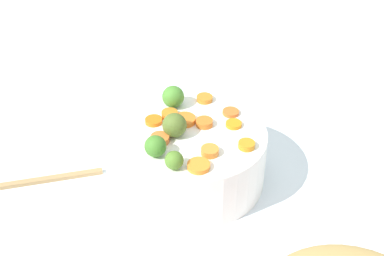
# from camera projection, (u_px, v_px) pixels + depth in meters

# --- Properties ---
(tabletop) EXTENTS (2.40, 2.40, 0.02)m
(tabletop) POSITION_uv_depth(u_px,v_px,m) (197.00, 190.00, 1.02)
(tabletop) COLOR white
(tabletop) RESTS_ON ground
(serving_bowl_carrots) EXTENTS (0.26, 0.26, 0.11)m
(serving_bowl_carrots) POSITION_uv_depth(u_px,v_px,m) (192.00, 156.00, 0.99)
(serving_bowl_carrots) COLOR white
(serving_bowl_carrots) RESTS_ON tabletop
(carrot_slice_0) EXTENTS (0.04, 0.04, 0.01)m
(carrot_slice_0) POSITION_uv_depth(u_px,v_px,m) (152.00, 121.00, 0.98)
(carrot_slice_0) COLOR orange
(carrot_slice_0) RESTS_ON serving_bowl_carrots
(carrot_slice_1) EXTENTS (0.04, 0.04, 0.01)m
(carrot_slice_1) POSITION_uv_depth(u_px,v_px,m) (208.00, 151.00, 0.91)
(carrot_slice_1) COLOR orange
(carrot_slice_1) RESTS_ON serving_bowl_carrots
(carrot_slice_2) EXTENTS (0.05, 0.05, 0.01)m
(carrot_slice_2) POSITION_uv_depth(u_px,v_px,m) (158.00, 139.00, 0.94)
(carrot_slice_2) COLOR orange
(carrot_slice_2) RESTS_ON serving_bowl_carrots
(carrot_slice_3) EXTENTS (0.03, 0.03, 0.01)m
(carrot_slice_3) POSITION_uv_depth(u_px,v_px,m) (229.00, 112.00, 1.01)
(carrot_slice_3) COLOR orange
(carrot_slice_3) RESTS_ON serving_bowl_carrots
(carrot_slice_4) EXTENTS (0.04, 0.04, 0.01)m
(carrot_slice_4) POSITION_uv_depth(u_px,v_px,m) (203.00, 123.00, 0.98)
(carrot_slice_4) COLOR orange
(carrot_slice_4) RESTS_ON serving_bowl_carrots
(carrot_slice_5) EXTENTS (0.04, 0.04, 0.01)m
(carrot_slice_5) POSITION_uv_depth(u_px,v_px,m) (232.00, 124.00, 0.98)
(carrot_slice_5) COLOR orange
(carrot_slice_5) RESTS_ON serving_bowl_carrots
(carrot_slice_6) EXTENTS (0.05, 0.05, 0.01)m
(carrot_slice_6) POSITION_uv_depth(u_px,v_px,m) (183.00, 120.00, 0.98)
(carrot_slice_6) COLOR orange
(carrot_slice_6) RESTS_ON serving_bowl_carrots
(carrot_slice_7) EXTENTS (0.04, 0.04, 0.01)m
(carrot_slice_7) POSITION_uv_depth(u_px,v_px,m) (203.00, 98.00, 1.04)
(carrot_slice_7) COLOR orange
(carrot_slice_7) RESTS_ON serving_bowl_carrots
(carrot_slice_8) EXTENTS (0.04, 0.04, 0.01)m
(carrot_slice_8) POSITION_uv_depth(u_px,v_px,m) (168.00, 115.00, 1.00)
(carrot_slice_8) COLOR orange
(carrot_slice_8) RESTS_ON serving_bowl_carrots
(carrot_slice_9) EXTENTS (0.03, 0.03, 0.01)m
(carrot_slice_9) POSITION_uv_depth(u_px,v_px,m) (245.00, 145.00, 0.93)
(carrot_slice_9) COLOR orange
(carrot_slice_9) RESTS_ON serving_bowl_carrots
(carrot_slice_10) EXTENTS (0.05, 0.05, 0.01)m
(carrot_slice_10) POSITION_uv_depth(u_px,v_px,m) (195.00, 166.00, 0.88)
(carrot_slice_10) COLOR orange
(carrot_slice_10) RESTS_ON serving_bowl_carrots
(brussels_sprout_0) EXTENTS (0.03, 0.03, 0.03)m
(brussels_sprout_0) POSITION_uv_depth(u_px,v_px,m) (173.00, 160.00, 0.88)
(brussels_sprout_0) COLOR #517E29
(brussels_sprout_0) RESTS_ON serving_bowl_carrots
(brussels_sprout_1) EXTENTS (0.04, 0.04, 0.04)m
(brussels_sprout_1) POSITION_uv_depth(u_px,v_px,m) (173.00, 125.00, 0.94)
(brussels_sprout_1) COLOR #536B2A
(brussels_sprout_1) RESTS_ON serving_bowl_carrots
(brussels_sprout_2) EXTENTS (0.04, 0.04, 0.04)m
(brussels_sprout_2) POSITION_uv_depth(u_px,v_px,m) (172.00, 97.00, 1.02)
(brussels_sprout_2) COLOR #49882F
(brussels_sprout_2) RESTS_ON serving_bowl_carrots
(brussels_sprout_3) EXTENTS (0.04, 0.04, 0.04)m
(brussels_sprout_3) POSITION_uv_depth(u_px,v_px,m) (154.00, 146.00, 0.90)
(brussels_sprout_3) COLOR #427E29
(brussels_sprout_3) RESTS_ON serving_bowl_carrots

